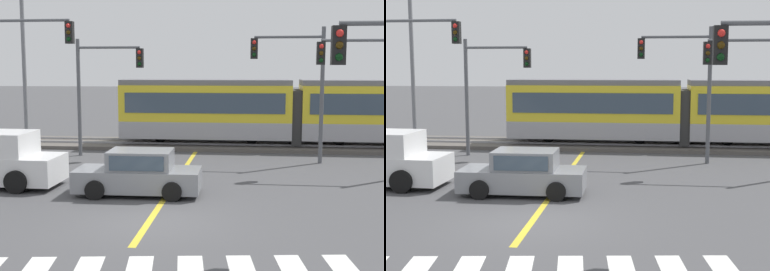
% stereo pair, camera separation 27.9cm
% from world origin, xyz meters
% --- Properties ---
extents(ground_plane, '(200.00, 200.00, 0.00)m').
position_xyz_m(ground_plane, '(0.00, 0.00, 0.00)').
color(ground_plane, '#474749').
extents(track_bed, '(120.00, 4.00, 0.18)m').
position_xyz_m(track_bed, '(0.00, 14.26, 0.09)').
color(track_bed, '#56514C').
rests_on(track_bed, ground).
extents(rail_near, '(120.00, 0.08, 0.10)m').
position_xyz_m(rail_near, '(0.00, 13.54, 0.23)').
color(rail_near, '#939399').
rests_on(rail_near, track_bed).
extents(rail_far, '(120.00, 0.08, 0.10)m').
position_xyz_m(rail_far, '(0.00, 14.98, 0.23)').
color(rail_far, '#939399').
rests_on(rail_far, track_bed).
extents(light_rail_tram, '(18.50, 2.64, 3.43)m').
position_xyz_m(light_rail_tram, '(5.10, 14.26, 2.05)').
color(light_rail_tram, '#9E9EA3').
rests_on(light_rail_tram, track_bed).
extents(lane_centre_line, '(0.20, 14.52, 0.01)m').
position_xyz_m(lane_centre_line, '(0.00, 5.00, 0.00)').
color(lane_centre_line, gold).
rests_on(lane_centre_line, ground).
extents(sedan_crossing, '(4.23, 1.98, 1.52)m').
position_xyz_m(sedan_crossing, '(-0.96, 3.05, 0.70)').
color(sedan_crossing, gray).
rests_on(sedan_crossing, ground).
extents(traffic_light_mid_left, '(4.25, 0.38, 6.53)m').
position_xyz_m(traffic_light_mid_left, '(-7.26, 7.16, 4.37)').
color(traffic_light_mid_left, '#515459').
rests_on(traffic_light_mid_left, ground).
extents(traffic_light_far_left, '(3.25, 0.38, 5.60)m').
position_xyz_m(traffic_light_far_left, '(-4.34, 10.58, 3.69)').
color(traffic_light_far_left, '#515459').
rests_on(traffic_light_far_left, ground).
extents(traffic_light_far_right, '(3.25, 0.38, 6.02)m').
position_xyz_m(traffic_light_far_right, '(4.80, 9.76, 3.95)').
color(traffic_light_far_right, '#515459').
rests_on(traffic_light_far_right, ground).
extents(street_lamp_west, '(2.39, 0.28, 8.53)m').
position_xyz_m(street_lamp_west, '(-8.33, 11.53, 4.87)').
color(street_lamp_west, slate).
rests_on(street_lamp_west, ground).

